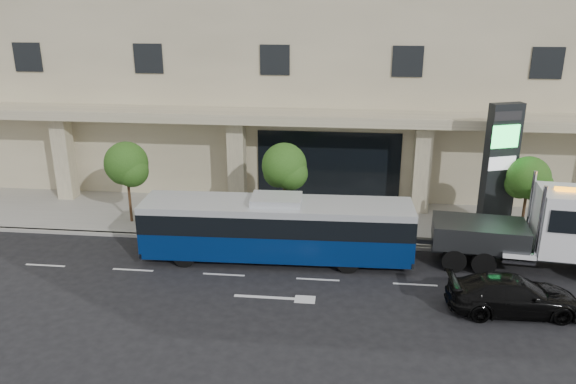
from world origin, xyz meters
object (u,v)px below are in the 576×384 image
city_bus (277,228)px  tow_truck (538,233)px  black_sedan (513,295)px  signage_pylon (499,169)px

city_bus → tow_truck: size_ratio=1.32×
tow_truck → black_sedan: size_ratio=1.88×
city_bus → signage_pylon: bearing=19.0°
signage_pylon → tow_truck: bearing=-95.3°
tow_truck → black_sedan: 4.30m
tow_truck → city_bus: bearing=-172.8°
city_bus → black_sedan: size_ratio=2.47×
tow_truck → signage_pylon: (-0.95, 3.58, 1.72)m
city_bus → black_sedan: bearing=-22.1°
city_bus → tow_truck: bearing=-0.2°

